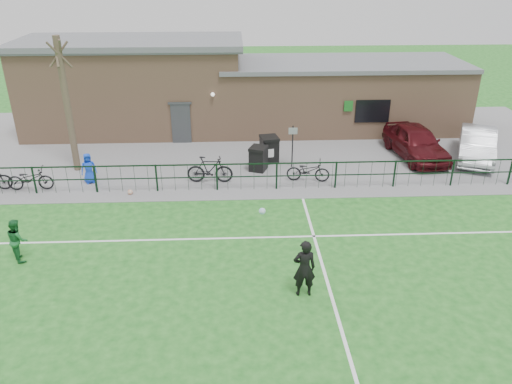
{
  "coord_description": "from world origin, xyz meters",
  "views": [
    {
      "loc": [
        -0.72,
        -11.09,
        8.94
      ],
      "look_at": [
        0.0,
        5.0,
        1.3
      ],
      "focal_mm": 35.0,
      "sensor_mm": 36.0,
      "label": 1
    }
  ],
  "objects_px": {
    "wheelie_bin_right": "(269,150)",
    "car_silver": "(477,144)",
    "spectator_child": "(89,168)",
    "wheelie_bin_left": "(258,159)",
    "bicycle_e": "(308,171)",
    "outfield_player": "(18,240)",
    "bicycle_c": "(30,179)",
    "bicycle_d": "(210,170)",
    "bare_tree": "(67,106)",
    "car_maroon": "(416,142)",
    "ball_ground": "(130,192)",
    "sign_post": "(292,147)"
  },
  "relations": [
    {
      "from": "bicycle_d",
      "to": "outfield_player",
      "type": "distance_m",
      "value": 8.28
    },
    {
      "from": "bare_tree",
      "to": "outfield_player",
      "type": "distance_m",
      "value": 7.85
    },
    {
      "from": "outfield_player",
      "to": "ball_ground",
      "type": "distance_m",
      "value": 5.46
    },
    {
      "from": "car_maroon",
      "to": "outfield_player",
      "type": "xyz_separation_m",
      "value": [
        -15.77,
        -8.35,
        -0.09
      ]
    },
    {
      "from": "car_maroon",
      "to": "car_silver",
      "type": "relative_size",
      "value": 1.02
    },
    {
      "from": "sign_post",
      "to": "bicycle_e",
      "type": "distance_m",
      "value": 1.8
    },
    {
      "from": "bicycle_d",
      "to": "outfield_player",
      "type": "relative_size",
      "value": 1.37
    },
    {
      "from": "bicycle_e",
      "to": "spectator_child",
      "type": "xyz_separation_m",
      "value": [
        -9.46,
        0.24,
        0.18
      ]
    },
    {
      "from": "car_maroon",
      "to": "car_silver",
      "type": "bearing_deg",
      "value": -13.62
    },
    {
      "from": "wheelie_bin_right",
      "to": "spectator_child",
      "type": "xyz_separation_m",
      "value": [
        -7.93,
        -2.14,
        0.09
      ]
    },
    {
      "from": "bare_tree",
      "to": "wheelie_bin_left",
      "type": "bearing_deg",
      "value": -2.86
    },
    {
      "from": "wheelie_bin_right",
      "to": "car_silver",
      "type": "distance_m",
      "value": 10.0
    },
    {
      "from": "bare_tree",
      "to": "bicycle_c",
      "type": "bearing_deg",
      "value": -121.45
    },
    {
      "from": "car_maroon",
      "to": "bicycle_c",
      "type": "distance_m",
      "value": 17.59
    },
    {
      "from": "wheelie_bin_left",
      "to": "car_silver",
      "type": "xyz_separation_m",
      "value": [
        10.56,
        0.91,
        0.22
      ]
    },
    {
      "from": "wheelie_bin_left",
      "to": "sign_post",
      "type": "distance_m",
      "value": 1.68
    },
    {
      "from": "bare_tree",
      "to": "wheelie_bin_left",
      "type": "relative_size",
      "value": 5.79
    },
    {
      "from": "spectator_child",
      "to": "wheelie_bin_left",
      "type": "bearing_deg",
      "value": -12.61
    },
    {
      "from": "bicycle_c",
      "to": "spectator_child",
      "type": "height_order",
      "value": "spectator_child"
    },
    {
      "from": "car_silver",
      "to": "wheelie_bin_right",
      "type": "bearing_deg",
      "value": -156.67
    },
    {
      "from": "car_maroon",
      "to": "bicycle_d",
      "type": "relative_size",
      "value": 2.33
    },
    {
      "from": "bare_tree",
      "to": "wheelie_bin_left",
      "type": "height_order",
      "value": "bare_tree"
    },
    {
      "from": "wheelie_bin_left",
      "to": "spectator_child",
      "type": "xyz_separation_m",
      "value": [
        -7.37,
        -1.1,
        0.15
      ]
    },
    {
      "from": "wheelie_bin_right",
      "to": "sign_post",
      "type": "height_order",
      "value": "sign_post"
    },
    {
      "from": "bicycle_d",
      "to": "outfield_player",
      "type": "height_order",
      "value": "outfield_player"
    },
    {
      "from": "car_silver",
      "to": "bicycle_c",
      "type": "xyz_separation_m",
      "value": [
        -20.21,
        -2.63,
        -0.25
      ]
    },
    {
      "from": "sign_post",
      "to": "spectator_child",
      "type": "xyz_separation_m",
      "value": [
        -8.94,
        -1.4,
        -0.33
      ]
    },
    {
      "from": "wheelie_bin_left",
      "to": "bicycle_e",
      "type": "xyz_separation_m",
      "value": [
        2.09,
        -1.35,
        -0.03
      ]
    },
    {
      "from": "bicycle_d",
      "to": "ball_ground",
      "type": "height_order",
      "value": "bicycle_d"
    },
    {
      "from": "bare_tree",
      "to": "outfield_player",
      "type": "relative_size",
      "value": 4.16
    },
    {
      "from": "bare_tree",
      "to": "ball_ground",
      "type": "xyz_separation_m",
      "value": [
        2.91,
        -2.77,
        -2.89
      ]
    },
    {
      "from": "bicycle_e",
      "to": "spectator_child",
      "type": "height_order",
      "value": "spectator_child"
    },
    {
      "from": "bicycle_e",
      "to": "car_maroon",
      "type": "bearing_deg",
      "value": -56.52
    },
    {
      "from": "car_silver",
      "to": "outfield_player",
      "type": "bearing_deg",
      "value": -132.73
    },
    {
      "from": "wheelie_bin_right",
      "to": "car_silver",
      "type": "height_order",
      "value": "car_silver"
    },
    {
      "from": "wheelie_bin_right",
      "to": "wheelie_bin_left",
      "type": "bearing_deg",
      "value": -128.87
    },
    {
      "from": "ball_ground",
      "to": "bicycle_c",
      "type": "bearing_deg",
      "value": 171.45
    },
    {
      "from": "bicycle_d",
      "to": "car_maroon",
      "type": "bearing_deg",
      "value": -72.15
    },
    {
      "from": "wheelie_bin_left",
      "to": "bicycle_d",
      "type": "bearing_deg",
      "value": -127.51
    },
    {
      "from": "wheelie_bin_left",
      "to": "ball_ground",
      "type": "bearing_deg",
      "value": -134.94
    },
    {
      "from": "sign_post",
      "to": "bicycle_d",
      "type": "relative_size",
      "value": 1.01
    },
    {
      "from": "car_maroon",
      "to": "bicycle_e",
      "type": "relative_size",
      "value": 2.48
    },
    {
      "from": "bicycle_c",
      "to": "outfield_player",
      "type": "height_order",
      "value": "outfield_player"
    },
    {
      "from": "bare_tree",
      "to": "bicycle_e",
      "type": "distance_m",
      "value": 10.87
    },
    {
      "from": "car_maroon",
      "to": "outfield_player",
      "type": "bearing_deg",
      "value": -158.86
    },
    {
      "from": "outfield_player",
      "to": "car_silver",
      "type": "bearing_deg",
      "value": -100.52
    },
    {
      "from": "sign_post",
      "to": "bicycle_e",
      "type": "xyz_separation_m",
      "value": [
        0.52,
        -1.64,
        -0.51
      ]
    },
    {
      "from": "bicycle_c",
      "to": "bicycle_e",
      "type": "height_order",
      "value": "bicycle_c"
    },
    {
      "from": "bicycle_c",
      "to": "bicycle_e",
      "type": "bearing_deg",
      "value": -89.27
    },
    {
      "from": "wheelie_bin_left",
      "to": "bicycle_c",
      "type": "relative_size",
      "value": 0.55
    }
  ]
}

